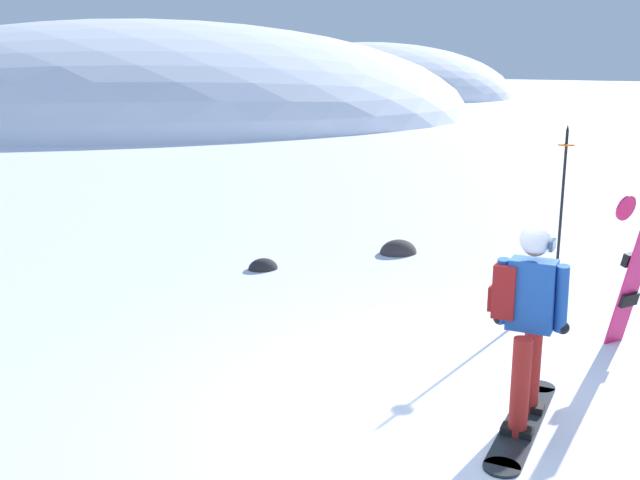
{
  "coord_description": "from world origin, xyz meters",
  "views": [
    {
      "loc": [
        -3.96,
        -4.3,
        2.9
      ],
      "look_at": [
        0.13,
        2.62,
        1.0
      ],
      "focal_mm": 40.8,
      "sensor_mm": 36.0,
      "label": 1
    }
  ],
  "objects": [
    {
      "name": "ground_plane",
      "position": [
        0.0,
        0.0,
        0.0
      ],
      "size": [
        300.0,
        300.0,
        0.0
      ],
      "primitive_type": "plane",
      "color": "white"
    },
    {
      "name": "ridge_peak_main",
      "position": [
        10.66,
        41.18,
        0.0
      ],
      "size": [
        40.97,
        36.87,
        11.59
      ],
      "color": "white",
      "rests_on": "ground"
    },
    {
      "name": "ridge_peak_far",
      "position": [
        38.58,
        57.96,
        0.0
      ],
      "size": [
        30.16,
        27.14,
        10.99
      ],
      "color": "white",
      "rests_on": "ground"
    },
    {
      "name": "snowboarder_main",
      "position": [
        0.31,
        -0.36,
        0.92
      ],
      "size": [
        1.59,
        1.13,
        1.71
      ],
      "color": "black",
      "rests_on": "ground"
    },
    {
      "name": "spare_snowboard",
      "position": [
        2.58,
        0.34,
        0.82
      ],
      "size": [
        0.28,
        0.39,
        1.62
      ],
      "color": "#D11E5B",
      "rests_on": "ground"
    },
    {
      "name": "piste_marker_near",
      "position": [
        3.33,
        1.96,
        1.26
      ],
      "size": [
        0.2,
        0.2,
        2.23
      ],
      "color": "black",
      "rests_on": "ground"
    },
    {
      "name": "rock_dark",
      "position": [
        0.61,
        5.08,
        0.0
      ],
      "size": [
        0.45,
        0.38,
        0.32
      ],
      "color": "#282628",
      "rests_on": "ground"
    },
    {
      "name": "rock_mid",
      "position": [
        2.91,
        4.82,
        0.0
      ],
      "size": [
        0.63,
        0.53,
        0.44
      ],
      "color": "#383333",
      "rests_on": "ground"
    }
  ]
}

